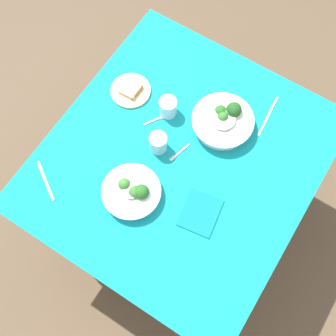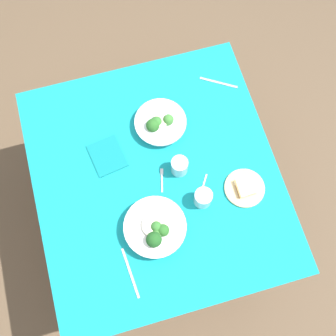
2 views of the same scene
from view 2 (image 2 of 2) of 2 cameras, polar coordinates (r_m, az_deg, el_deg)
The scene contains 12 objects.
ground_plane at distance 2.63m, azimuth -1.14°, elevation -6.25°, with size 6.00×6.00×0.00m, color brown.
dining_table at distance 2.02m, azimuth -1.48°, elevation -2.24°, with size 1.18×1.09×0.74m.
broccoli_bowl_far at distance 1.98m, azimuth -1.05°, elevation 6.01°, with size 0.24×0.24×0.09m.
broccoli_bowl_near at distance 1.82m, azimuth -1.70°, elevation -8.12°, with size 0.27×0.27×0.11m.
bread_side_plate at distance 1.92m, azimuth 10.20°, elevation -2.64°, with size 0.18×0.18×0.03m.
water_glass_center at distance 1.88m, azimuth 1.54°, elevation 0.24°, with size 0.08×0.08×0.09m, color silver.
water_glass_side at distance 1.85m, azimuth 4.71°, elevation -4.01°, with size 0.08×0.08×0.09m, color silver.
fork_by_far_bowl at distance 1.91m, azimuth -0.82°, elevation -1.52°, with size 0.11×0.04×0.00m.
fork_by_near_bowl at distance 1.90m, azimuth 4.75°, elevation -2.35°, with size 0.09×0.06×0.00m.
table_knife_left at distance 1.83m, azimuth -5.05°, elevation -13.81°, with size 0.21×0.01×0.00m, color #B7B7BC.
table_knife_right at distance 2.12m, azimuth 6.80°, elevation 11.27°, with size 0.19×0.01×0.00m, color #B7B7BC.
napkin_folded_upper at distance 1.96m, azimuth -8.14°, elevation 1.62°, with size 0.17×0.14×0.01m, color #0F777D.
Camera 2 is at (0.58, -0.11, 2.56)m, focal length 45.54 mm.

